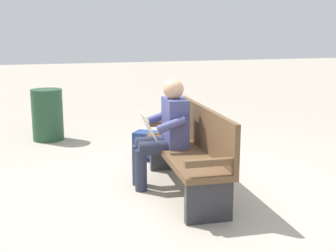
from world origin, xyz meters
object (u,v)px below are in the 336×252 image
(person_seated, at_px, (165,130))
(trash_bin, at_px, (47,115))
(backpack, at_px, (147,145))
(bench_near, at_px, (192,149))

(person_seated, bearing_deg, trash_bin, 27.77)
(person_seated, bearing_deg, backpack, -0.44)
(bench_near, bearing_deg, trash_bin, 29.60)
(bench_near, distance_m, person_seated, 0.37)
(bench_near, relative_size, person_seated, 1.56)
(backpack, height_order, trash_bin, trash_bin)
(bench_near, bearing_deg, person_seated, 45.53)
(person_seated, height_order, trash_bin, person_seated)
(person_seated, xyz_separation_m, backpack, (1.09, -0.10, -0.45))
(backpack, bearing_deg, bench_near, -175.27)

